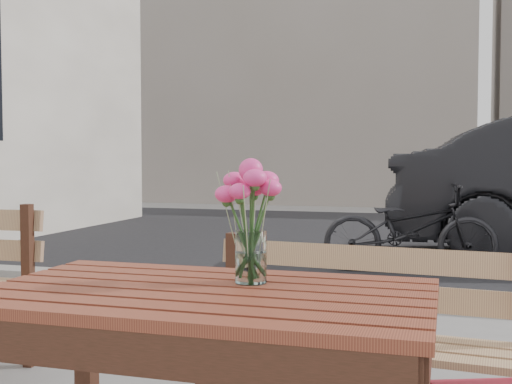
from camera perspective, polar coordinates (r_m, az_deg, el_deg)
street at (r=6.88m, az=13.13°, el=-5.84°), size 30.00×8.12×0.12m
backdrop_buildings at (r=16.32m, az=15.93°, el=11.79°), size 15.50×4.00×8.00m
main_table at (r=1.75m, az=-4.50°, el=-12.48°), size 1.19×0.69×0.73m
main_bench at (r=2.52m, az=9.58°, el=-10.90°), size 1.29×0.48×0.78m
main_vase at (r=1.78m, az=-0.46°, el=-1.24°), size 0.19×0.19×0.35m
bicycle at (r=6.20m, az=13.47°, el=-3.17°), size 1.65×0.73×0.84m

